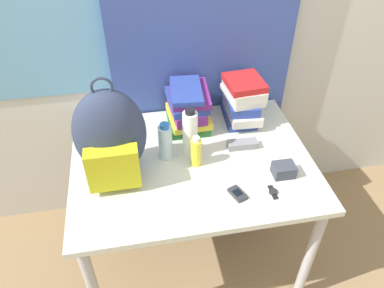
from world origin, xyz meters
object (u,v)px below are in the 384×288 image
object	(u,v)px
book_stack_center	(242,100)
camera_pouch	(284,170)
sunglasses_case	(243,144)
cell_phone	(237,194)
backpack	(110,137)
wristwatch	(273,192)
sunscreen_bottle	(196,152)
book_stack_left	(188,107)
sports_bottle	(189,133)
water_bottle	(165,142)

from	to	relation	value
book_stack_center	camera_pouch	xyz separation A→B (m)	(0.07, -0.46, -0.09)
sunglasses_case	camera_pouch	size ratio (longest dim) A/B	1.51
cell_phone	camera_pouch	xyz separation A→B (m)	(0.24, 0.09, 0.02)
backpack	wristwatch	world-z (taller)	backpack
sunscreen_bottle	cell_phone	xyz separation A→B (m)	(0.14, -0.23, -0.07)
wristwatch	backpack	bearing A→B (deg)	159.18
backpack	camera_pouch	size ratio (longest dim) A/B	4.96
backpack	sunscreen_bottle	distance (m)	0.40
book_stack_center	book_stack_left	bearing A→B (deg)	179.58
book_stack_center	camera_pouch	bearing A→B (deg)	-81.24
sunscreen_bottle	wristwatch	size ratio (longest dim) A/B	1.97
cell_phone	wristwatch	bearing A→B (deg)	-5.35
wristwatch	book_stack_center	bearing A→B (deg)	88.63
sunscreen_bottle	sunglasses_case	world-z (taller)	sunscreen_bottle
backpack	sunscreen_bottle	bearing A→B (deg)	-1.72
backpack	book_stack_center	bearing A→B (deg)	23.74
sports_bottle	book_stack_center	bearing A→B (deg)	35.23
cell_phone	sunglasses_case	world-z (taller)	sunglasses_case
sports_bottle	wristwatch	world-z (taller)	sports_bottle
backpack	wristwatch	distance (m)	0.75
sports_bottle	cell_phone	xyz separation A→B (m)	(0.16, -0.31, -0.12)
camera_pouch	cell_phone	bearing A→B (deg)	-160.67
backpack	sunglasses_case	distance (m)	0.66
sports_bottle	sunscreen_bottle	distance (m)	0.10
water_bottle	cell_phone	size ratio (longest dim) A/B	2.02
backpack	book_stack_left	distance (m)	0.51
sunscreen_bottle	backpack	bearing A→B (deg)	178.28
book_stack_left	book_stack_center	xyz separation A→B (m)	(0.30, -0.00, 0.01)
sports_bottle	sunglasses_case	size ratio (longest dim) A/B	1.73
water_bottle	sports_bottle	xyz separation A→B (m)	(0.11, 0.00, 0.03)
book_stack_left	camera_pouch	xyz separation A→B (m)	(0.37, -0.46, -0.08)
book_stack_left	book_stack_center	distance (m)	0.30
sunscreen_bottle	book_stack_center	bearing A→B (deg)	45.16
wristwatch	book_stack_left	bearing A→B (deg)	116.75
sunglasses_case	wristwatch	size ratio (longest dim) A/B	1.83
sports_bottle	camera_pouch	bearing A→B (deg)	-29.36
backpack	book_stack_left	xyz separation A→B (m)	(0.39, 0.30, -0.10)
book_stack_center	sports_bottle	bearing A→B (deg)	-144.77
book_stack_center	cell_phone	xyz separation A→B (m)	(-0.17, -0.54, -0.12)
cell_phone	sunglasses_case	bearing A→B (deg)	69.86
wristwatch	cell_phone	bearing A→B (deg)	174.65
book_stack_left	sports_bottle	xyz separation A→B (m)	(-0.03, -0.24, 0.01)
backpack	cell_phone	bearing A→B (deg)	-25.10
backpack	book_stack_center	world-z (taller)	backpack
sports_bottle	backpack	bearing A→B (deg)	-169.04
water_bottle	sunglasses_case	size ratio (longest dim) A/B	1.31
book_stack_left	wristwatch	size ratio (longest dim) A/B	3.50
book_stack_center	cell_phone	size ratio (longest dim) A/B	2.88
sunscreen_bottle	book_stack_left	bearing A→B (deg)	87.13
sunscreen_bottle	cell_phone	bearing A→B (deg)	-58.68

